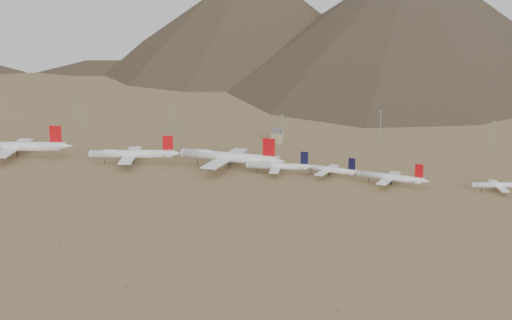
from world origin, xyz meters
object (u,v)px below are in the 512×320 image
(narrowbody_a, at_px, (279,166))
(narrowbody_b, at_px, (330,170))
(widebody_centre, at_px, (132,154))
(widebody_east, at_px, (228,157))
(control_tower, at_px, (277,137))
(widebody_west, at_px, (15,146))

(narrowbody_a, bearing_deg, narrowbody_b, -4.32)
(widebody_centre, xyz_separation_m, widebody_east, (68.76, 5.35, 1.17))
(widebody_centre, height_order, narrowbody_b, widebody_centre)
(widebody_centre, bearing_deg, control_tower, 30.98)
(widebody_centre, relative_size, narrowbody_b, 1.55)
(widebody_west, height_order, narrowbody_a, widebody_west)
(widebody_west, xyz_separation_m, widebody_centre, (89.22, 6.29, -1.23))
(narrowbody_b, bearing_deg, control_tower, 135.73)
(widebody_centre, relative_size, narrowbody_a, 1.40)
(widebody_centre, bearing_deg, narrowbody_b, -15.13)
(widebody_west, relative_size, widebody_centre, 1.19)
(control_tower, bearing_deg, widebody_centre, -132.31)
(widebody_east, relative_size, narrowbody_b, 1.87)
(narrowbody_a, bearing_deg, widebody_centre, 172.86)
(widebody_west, height_order, widebody_east, widebody_west)
(widebody_centre, height_order, widebody_east, widebody_east)
(widebody_west, bearing_deg, narrowbody_a, -12.54)
(narrowbody_a, distance_m, control_tower, 91.51)
(widebody_west, relative_size, narrowbody_b, 1.84)
(widebody_west, bearing_deg, control_tower, 14.50)
(widebody_east, height_order, control_tower, widebody_east)
(widebody_west, height_order, narrowbody_b, widebody_west)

